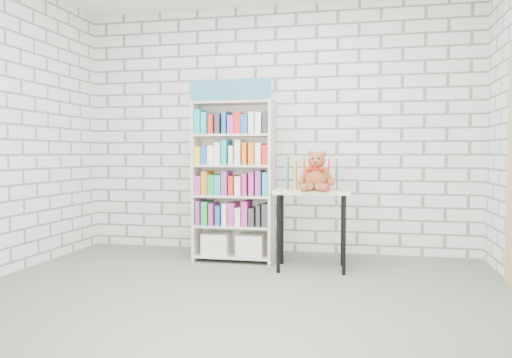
# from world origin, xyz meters

# --- Properties ---
(ground) EXTENTS (4.50, 4.50, 0.00)m
(ground) POSITION_xyz_m (0.00, 0.00, 0.00)
(ground) COLOR #535D4F
(ground) RESTS_ON ground
(room_shell) EXTENTS (4.52, 4.02, 2.81)m
(room_shell) POSITION_xyz_m (0.00, 0.00, 1.78)
(room_shell) COLOR silver
(room_shell) RESTS_ON ground
(bookshelf) EXTENTS (0.83, 0.32, 1.86)m
(bookshelf) POSITION_xyz_m (-0.33, 1.36, 0.85)
(bookshelf) COLOR beige
(bookshelf) RESTS_ON ground
(display_table) EXTENTS (0.75, 0.54, 0.77)m
(display_table) POSITION_xyz_m (0.50, 1.15, 0.66)
(display_table) COLOR #DEC485
(display_table) RESTS_ON ground
(table_books) EXTENTS (0.52, 0.25, 0.30)m
(table_books) POSITION_xyz_m (0.49, 1.26, 0.92)
(table_books) COLOR teal
(table_books) RESTS_ON display_table
(teddy_bear) EXTENTS (0.35, 0.32, 0.38)m
(teddy_bear) POSITION_xyz_m (0.55, 1.04, 0.92)
(teddy_bear) COLOR maroon
(teddy_bear) RESTS_ON display_table
(door_trim) EXTENTS (0.05, 0.12, 2.10)m
(door_trim) POSITION_xyz_m (2.23, 0.95, 1.05)
(door_trim) COLOR tan
(door_trim) RESTS_ON ground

